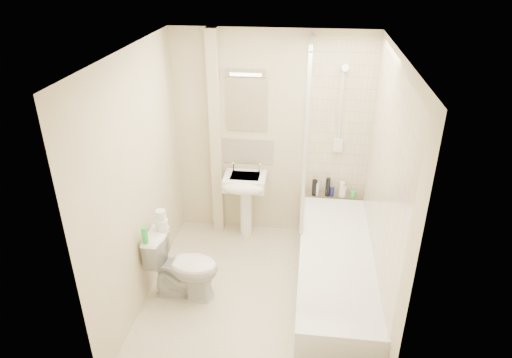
# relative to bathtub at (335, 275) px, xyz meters

# --- Properties ---
(floor) EXTENTS (2.50, 2.50, 0.00)m
(floor) POSITION_rel_bathtub_xyz_m (-0.75, -0.04, -0.29)
(floor) COLOR beige
(floor) RESTS_ON ground
(wall_back) EXTENTS (2.20, 0.02, 2.40)m
(wall_back) POSITION_rel_bathtub_xyz_m (-0.75, 1.21, 0.91)
(wall_back) COLOR beige
(wall_back) RESTS_ON ground
(wall_left) EXTENTS (0.02, 2.50, 2.40)m
(wall_left) POSITION_rel_bathtub_xyz_m (-1.85, -0.04, 0.91)
(wall_left) COLOR beige
(wall_left) RESTS_ON ground
(wall_right) EXTENTS (0.02, 2.50, 2.40)m
(wall_right) POSITION_rel_bathtub_xyz_m (0.35, -0.04, 0.91)
(wall_right) COLOR beige
(wall_right) RESTS_ON ground
(ceiling) EXTENTS (2.20, 2.50, 0.02)m
(ceiling) POSITION_rel_bathtub_xyz_m (-0.75, -0.04, 2.11)
(ceiling) COLOR white
(ceiling) RESTS_ON wall_back
(tile_back) EXTENTS (0.70, 0.01, 1.75)m
(tile_back) POSITION_rel_bathtub_xyz_m (0.00, 1.19, 1.14)
(tile_back) COLOR beige
(tile_back) RESTS_ON wall_back
(tile_right) EXTENTS (0.01, 2.10, 1.75)m
(tile_right) POSITION_rel_bathtub_xyz_m (0.34, 0.00, 1.14)
(tile_right) COLOR beige
(tile_right) RESTS_ON wall_right
(pipe_boxing) EXTENTS (0.12, 0.12, 2.40)m
(pipe_boxing) POSITION_rel_bathtub_xyz_m (-1.37, 1.15, 0.91)
(pipe_boxing) COLOR beige
(pipe_boxing) RESTS_ON ground
(splashback) EXTENTS (0.60, 0.02, 0.30)m
(splashback) POSITION_rel_bathtub_xyz_m (-1.02, 1.20, 0.74)
(splashback) COLOR beige
(splashback) RESTS_ON wall_back
(mirror) EXTENTS (0.46, 0.01, 0.60)m
(mirror) POSITION_rel_bathtub_xyz_m (-1.02, 1.19, 1.29)
(mirror) COLOR white
(mirror) RESTS_ON wall_back
(strip_light) EXTENTS (0.42, 0.07, 0.07)m
(strip_light) POSITION_rel_bathtub_xyz_m (-1.02, 1.17, 1.66)
(strip_light) COLOR silver
(strip_light) RESTS_ON wall_back
(bathtub) EXTENTS (0.70, 2.10, 0.55)m
(bathtub) POSITION_rel_bathtub_xyz_m (0.00, 0.00, 0.00)
(bathtub) COLOR white
(bathtub) RESTS_ON ground
(shower_screen) EXTENTS (0.04, 0.92, 1.80)m
(shower_screen) POSITION_rel_bathtub_xyz_m (-0.35, 0.76, 1.16)
(shower_screen) COLOR white
(shower_screen) RESTS_ON bathtub
(shower_fixture) EXTENTS (0.10, 0.16, 0.99)m
(shower_fixture) POSITION_rel_bathtub_xyz_m (-0.00, 1.15, 1.26)
(shower_fixture) COLOR white
(shower_fixture) RESTS_ON wall_back
(pedestal_sink) EXTENTS (0.48, 0.45, 0.92)m
(pedestal_sink) POSITION_rel_bathtub_xyz_m (-1.02, 0.97, 0.36)
(pedestal_sink) COLOR white
(pedestal_sink) RESTS_ON ground
(bottle_black_a) EXTENTS (0.06, 0.06, 0.19)m
(bottle_black_a) POSITION_rel_bathtub_xyz_m (-0.23, 1.12, 0.36)
(bottle_black_a) COLOR black
(bottle_black_a) RESTS_ON bathtub
(bottle_white_a) EXTENTS (0.05, 0.05, 0.16)m
(bottle_white_a) POSITION_rel_bathtub_xyz_m (-0.19, 1.12, 0.34)
(bottle_white_a) COLOR silver
(bottle_white_a) RESTS_ON bathtub
(bottle_black_b) EXTENTS (0.05, 0.05, 0.22)m
(bottle_black_b) POSITION_rel_bathtub_xyz_m (-0.07, 1.12, 0.37)
(bottle_black_b) COLOR black
(bottle_black_b) RESTS_ON bathtub
(bottle_blue) EXTENTS (0.05, 0.05, 0.11)m
(bottle_blue) POSITION_rel_bathtub_xyz_m (-0.02, 1.12, 0.32)
(bottle_blue) COLOR navy
(bottle_blue) RESTS_ON bathtub
(bottle_cream) EXTENTS (0.06, 0.06, 0.19)m
(bottle_cream) POSITION_rel_bathtub_xyz_m (0.09, 1.12, 0.36)
(bottle_cream) COLOR #FAEDC1
(bottle_cream) RESTS_ON bathtub
(bottle_white_b) EXTENTS (0.06, 0.06, 0.12)m
(bottle_white_b) POSITION_rel_bathtub_xyz_m (0.11, 1.12, 0.32)
(bottle_white_b) COLOR white
(bottle_white_b) RESTS_ON bathtub
(bottle_green) EXTENTS (0.06, 0.06, 0.08)m
(bottle_green) POSITION_rel_bathtub_xyz_m (0.22, 1.12, 0.30)
(bottle_green) COLOR green
(bottle_green) RESTS_ON bathtub
(toilet) EXTENTS (0.46, 0.72, 0.69)m
(toilet) POSITION_rel_bathtub_xyz_m (-1.47, -0.11, 0.06)
(toilet) COLOR white
(toilet) RESTS_ON ground
(toilet_roll_lower) EXTENTS (0.12, 0.12, 0.11)m
(toilet_roll_lower) POSITION_rel_bathtub_xyz_m (-1.68, -0.01, 0.46)
(toilet_roll_lower) COLOR white
(toilet_roll_lower) RESTS_ON toilet
(toilet_roll_upper) EXTENTS (0.10, 0.10, 0.10)m
(toilet_roll_upper) POSITION_rel_bathtub_xyz_m (-1.68, -0.01, 0.56)
(toilet_roll_upper) COLOR white
(toilet_roll_upper) RESTS_ON toilet_roll_lower
(green_bottle) EXTENTS (0.06, 0.06, 0.16)m
(green_bottle) POSITION_rel_bathtub_xyz_m (-1.77, -0.24, 0.49)
(green_bottle) COLOR green
(green_bottle) RESTS_ON toilet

